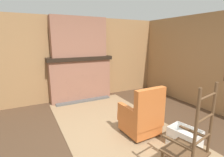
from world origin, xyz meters
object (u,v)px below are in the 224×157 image
(armchair, at_px, (142,118))
(storage_case, at_px, (100,53))
(oil_lamp_vase, at_px, (61,55))
(rocking_chair, at_px, (188,152))
(laundry_basket, at_px, (184,138))
(firewood_stack, at_px, (156,93))

(armchair, distance_m, storage_case, 2.82)
(armchair, height_order, oil_lamp_vase, oil_lamp_vase)
(armchair, relative_size, rocking_chair, 0.74)
(oil_lamp_vase, bearing_deg, laundry_basket, 22.50)
(oil_lamp_vase, xyz_separation_m, storage_case, (0.00, 1.21, -0.01))
(armchair, relative_size, firewood_stack, 1.91)
(rocking_chair, xyz_separation_m, firewood_stack, (-2.90, 2.03, -0.31))
(armchair, height_order, firewood_stack, armchair)
(rocking_chair, xyz_separation_m, oil_lamp_vase, (-3.83, -0.76, 0.99))
(rocking_chair, relative_size, storage_case, 5.42)
(armchair, xyz_separation_m, storage_case, (-2.60, 0.26, 1.06))
(firewood_stack, distance_m, oil_lamp_vase, 3.21)
(armchair, relative_size, laundry_basket, 1.78)
(laundry_basket, relative_size, storage_case, 2.24)
(rocking_chair, relative_size, laundry_basket, 2.42)
(rocking_chair, relative_size, firewood_stack, 2.59)
(rocking_chair, height_order, firewood_stack, rocking_chair)
(rocking_chair, distance_m, laundry_basket, 0.86)
(armchair, distance_m, oil_lamp_vase, 2.97)
(firewood_stack, height_order, oil_lamp_vase, oil_lamp_vase)
(storage_case, bearing_deg, firewood_stack, 59.22)
(laundry_basket, distance_m, oil_lamp_vase, 3.78)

